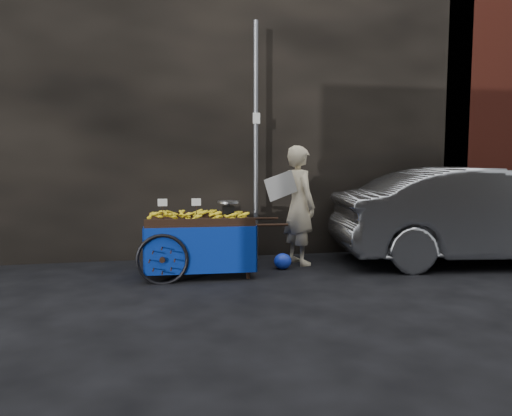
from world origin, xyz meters
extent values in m
plane|color=black|center=(0.00, 0.00, 0.00)|extent=(80.00, 80.00, 0.00)
cube|color=black|center=(-1.00, 2.60, 2.50)|extent=(11.00, 2.00, 5.00)
cube|color=#591E14|center=(5.50, 2.60, 2.50)|extent=(3.00, 2.00, 5.00)
cylinder|color=slate|center=(0.30, 1.30, 2.00)|extent=(0.08, 0.08, 4.00)
cube|color=white|center=(0.30, 1.25, 2.40)|extent=(0.12, 0.02, 0.18)
cube|color=black|center=(-0.74, 0.38, 0.78)|extent=(1.60, 1.05, 0.06)
cube|color=black|center=(-0.72, 0.83, 0.85)|extent=(1.55, 0.12, 0.10)
cube|color=black|center=(-0.76, -0.08, 0.85)|extent=(1.55, 0.12, 0.10)
cube|color=black|center=(-0.08, -0.05, 0.39)|extent=(0.05, 0.05, 0.78)
cube|color=black|center=(-0.04, 0.73, 0.39)|extent=(0.05, 0.05, 0.78)
cylinder|color=black|center=(0.26, -0.06, 0.78)|extent=(0.49, 0.06, 0.04)
cylinder|color=black|center=(0.30, 0.71, 0.78)|extent=(0.49, 0.06, 0.04)
torus|color=black|center=(-1.30, -0.12, 0.34)|extent=(0.73, 0.09, 0.73)
torus|color=black|center=(-1.25, 0.93, 0.34)|extent=(0.73, 0.09, 0.73)
cylinder|color=black|center=(-1.27, 0.41, 0.34)|extent=(0.11, 1.09, 0.05)
cube|color=#08289C|center=(-0.77, -0.12, 0.45)|extent=(1.59, 0.10, 0.66)
cube|color=#08289C|center=(-0.71, 0.87, 0.45)|extent=(1.59, 0.10, 0.66)
cube|color=#08289C|center=(-1.53, 0.42, 0.45)|extent=(0.07, 1.01, 0.66)
cube|color=#08289C|center=(0.05, 0.34, 0.45)|extent=(0.07, 1.01, 0.66)
cube|color=black|center=(-0.30, 0.40, 0.94)|extent=(0.18, 0.14, 0.16)
cylinder|color=silver|center=(-0.30, 0.40, 1.08)|extent=(0.35, 0.35, 0.03)
cube|color=white|center=(-1.28, 0.30, 1.10)|extent=(0.14, 0.02, 0.11)
cube|color=white|center=(-0.79, 0.27, 1.10)|extent=(0.14, 0.02, 0.11)
imported|color=beige|center=(0.92, 0.80, 0.97)|extent=(0.66, 0.82, 1.94)
cube|color=beige|center=(0.57, 0.61, 1.30)|extent=(0.58, 0.14, 0.50)
ellipsoid|color=blue|center=(0.56, 0.45, 0.13)|extent=(0.28, 0.22, 0.25)
imported|color=#A7A9AE|center=(3.92, 0.29, 0.79)|extent=(4.98, 2.28, 1.58)
camera|label=1|loc=(-1.35, -7.01, 1.75)|focal=35.00mm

